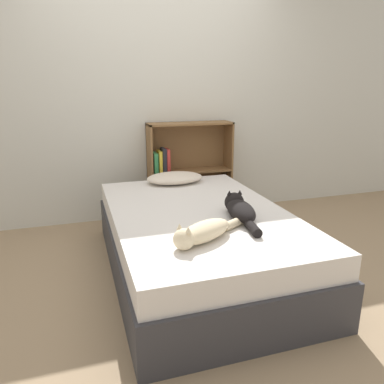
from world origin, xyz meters
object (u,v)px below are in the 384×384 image
Objects in this scene: cat_light at (203,232)px; cat_dark at (240,209)px; bookshelf at (186,169)px; bed at (198,241)px; pillow at (175,178)px.

cat_dark reaches higher than cat_light.
cat_dark is 0.57× the size of bookshelf.
bed is 3.83× the size of pillow.
pillow is at bearing -118.43° from bookshelf.
pillow is 0.95× the size of cat_light.
pillow is at bearing 87.30° from bed.
bed is at bearing 50.43° from cat_dark.
bookshelf is (0.06, 1.52, -0.04)m from cat_dark.
bookshelf reaches higher than pillow.
cat_light is at bearing -103.60° from bookshelf.
pillow is 1.08m from cat_dark.
bookshelf reaches higher than bed.
pillow is at bearing -126.93° from cat_light.
bookshelf is (0.29, 1.28, 0.28)m from bed.
cat_light is 1.88m from bookshelf.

